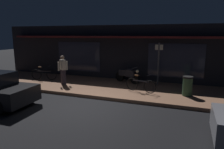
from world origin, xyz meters
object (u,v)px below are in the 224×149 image
object	(u,v)px
person_photographer	(63,69)
trash_bin	(187,86)
bicycle_parked	(141,85)
bicycle_extra	(44,74)
sign_post	(158,61)
motorcycle	(128,75)

from	to	relation	value
person_photographer	trash_bin	xyz separation A→B (m)	(6.83, 0.08, -0.41)
bicycle_parked	person_photographer	xyz separation A→B (m)	(-4.60, 0.04, 0.52)
bicycle_extra	sign_post	size ratio (longest dim) A/B	0.67
sign_post	trash_bin	distance (m)	2.59
person_photographer	sign_post	size ratio (longest dim) A/B	0.70
motorcycle	trash_bin	world-z (taller)	motorcycle
bicycle_parked	bicycle_extra	world-z (taller)	same
person_photographer	sign_post	world-z (taller)	sign_post
bicycle_parked	bicycle_extra	bearing A→B (deg)	174.58
motorcycle	trash_bin	xyz separation A→B (m)	(3.40, -1.58, -0.03)
motorcycle	bicycle_parked	world-z (taller)	motorcycle
bicycle_extra	person_photographer	size ratio (longest dim) A/B	0.97
sign_post	trash_bin	world-z (taller)	sign_post
motorcycle	sign_post	distance (m)	1.97
bicycle_parked	person_photographer	world-z (taller)	person_photographer
bicycle_extra	trash_bin	world-z (taller)	trash_bin
bicycle_extra	trash_bin	bearing A→B (deg)	-3.27
bicycle_parked	trash_bin	xyz separation A→B (m)	(2.22, 0.12, 0.11)
sign_post	motorcycle	bearing A→B (deg)	-173.16
trash_bin	bicycle_parked	bearing A→B (deg)	-177.02
person_photographer	trash_bin	size ratio (longest dim) A/B	1.80
motorcycle	bicycle_extra	xyz separation A→B (m)	(-5.25, -1.09, -0.14)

